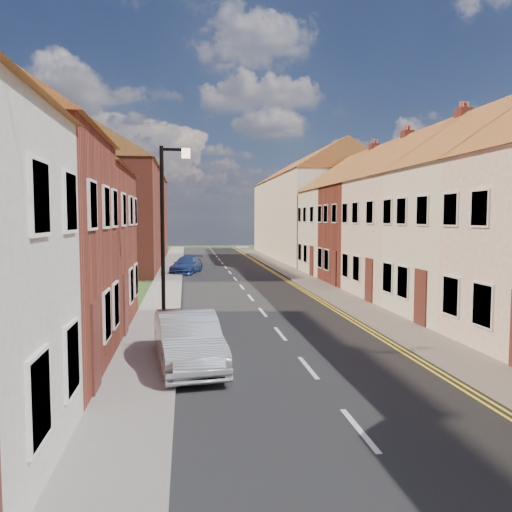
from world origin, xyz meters
name	(u,v)px	position (x,y,z in m)	size (l,w,h in m)	color
road	(251,298)	(0.00, 30.00, 0.01)	(7.00, 90.00, 0.02)	black
pavement_left	(163,299)	(-4.40, 30.00, 0.06)	(1.80, 90.00, 0.12)	gray
pavement_right	(335,295)	(4.40, 30.00, 0.06)	(1.80, 90.00, 0.12)	gray
cottage_r_cream_mid	(503,207)	(9.30, 23.50, 4.48)	(8.30, 5.20, 9.00)	#EEEAC8
cottage_r_pink	(436,210)	(9.30, 28.90, 4.47)	(8.30, 6.00, 9.00)	#FFE7C9
cottage_r_white_far	(392,211)	(9.30, 34.30, 4.48)	(8.30, 5.20, 9.00)	maroon
cottage_r_cream_far	(361,212)	(9.30, 39.70, 4.47)	(8.30, 6.00, 9.00)	#EEEAC8
cottage_l_pink	(12,209)	(-9.30, 23.85, 4.37)	(8.30, 6.30, 8.80)	maroon
block_right_far	(309,206)	(9.30, 55.00, 5.29)	(8.30, 24.20, 10.50)	#EEEAC8
block_left_far	(115,204)	(-9.30, 50.00, 5.29)	(8.30, 24.20, 10.50)	maroon
lamppost	(166,235)	(-3.81, 20.00, 3.54)	(0.88, 0.15, 6.00)	black
car_mid	(188,340)	(-3.20, 18.59, 0.74)	(1.56, 4.49, 1.48)	#A4A6AB
car_far	(187,265)	(-3.20, 42.15, 0.61)	(1.70, 4.17, 1.21)	navy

